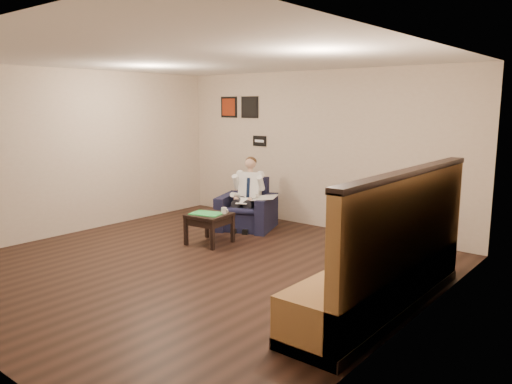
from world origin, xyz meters
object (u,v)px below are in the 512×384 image
Objects in this scene: armchair at (247,204)px; green_folder at (207,213)px; coffee_mug at (224,211)px; cafe_table at (388,261)px; smartphone at (219,212)px; side_table at (210,229)px; banquette at (381,241)px; seated_man at (245,196)px.

armchair is 1.17m from green_folder.
coffee_mug reaches higher than green_folder.
cafe_table is (3.20, -0.27, -0.07)m from green_folder.
green_folder is at bearing -103.96° from smartphone.
coffee_mug reaches higher than side_table.
banquette is at bearing -11.39° from green_folder.
cafe_table is (3.30, -1.32, -0.18)m from seated_man.
banquette is at bearing -15.23° from coffee_mug.
smartphone is at bearing 78.70° from side_table.
seated_man is 11.84× the size of coffee_mug.
cafe_table is at bearing -44.76° from armchair.
seated_man is at bearing -90.00° from armchair.
side_table is 0.70× the size of cafe_table.
side_table is 3.36m from banquette.
seated_man is 3.79m from banquette.
seated_man reaches higher than side_table.
coffee_mug is at bearing 39.75° from green_folder.
coffee_mug reaches higher than smartphone.
smartphone is 3.34m from banquette.
green_folder is 4.74× the size of coffee_mug.
armchair reaches higher than green_folder.
smartphone is (-0.14, 0.03, -0.05)m from coffee_mug.
seated_man is 0.41× the size of banquette.
banquette is at bearing -78.39° from cafe_table.
side_table is at bearing -97.35° from smartphone.
side_table is 0.25m from green_folder.
armchair is at bearing 98.84° from side_table.
side_table is 0.20× the size of banquette.
smartphone is at bearing -100.35° from seated_man.
banquette is at bearing -48.48° from seated_man.
seated_man reaches higher than smartphone.
smartphone is 3.17m from cafe_table.
armchair is at bearing 106.45° from smartphone.
coffee_mug is at bearing -91.92° from seated_man.
green_folder reaches higher than side_table.
cafe_table is at bearing -5.30° from side_table.
green_folder is at bearing 175.19° from cafe_table.
armchair is at bearing 90.00° from seated_man.
armchair is 1.08× the size of cafe_table.
smartphone is at bearing 164.95° from banquette.
banquette is 0.52m from cafe_table.
smartphone is (0.04, 0.18, 0.25)m from side_table.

